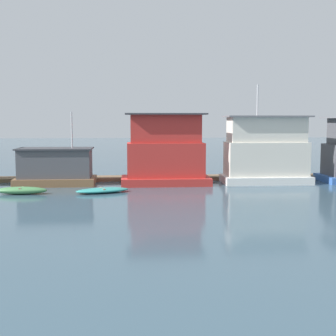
{
  "coord_description": "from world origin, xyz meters",
  "views": [
    {
      "loc": [
        -2.88,
        -38.06,
        5.22
      ],
      "look_at": [
        0.0,
        -1.0,
        1.4
      ],
      "focal_mm": 50.0,
      "sensor_mm": 36.0,
      "label": 1
    }
  ],
  "objects_px": {
    "dinghy_green": "(21,190)",
    "mooring_post_far_left": "(190,173)",
    "dinghy_teal": "(102,190)",
    "houseboat_brown": "(56,167)",
    "houseboat_white": "(266,152)",
    "houseboat_red": "(166,153)"
  },
  "relations": [
    {
      "from": "dinghy_teal",
      "to": "mooring_post_far_left",
      "type": "bearing_deg",
      "value": 40.0
    },
    {
      "from": "houseboat_brown",
      "to": "mooring_post_far_left",
      "type": "height_order",
      "value": "houseboat_brown"
    },
    {
      "from": "houseboat_white",
      "to": "mooring_post_far_left",
      "type": "distance_m",
      "value": 6.63
    },
    {
      "from": "dinghy_green",
      "to": "houseboat_red",
      "type": "bearing_deg",
      "value": 22.11
    },
    {
      "from": "houseboat_white",
      "to": "dinghy_teal",
      "type": "height_order",
      "value": "houseboat_white"
    },
    {
      "from": "dinghy_green",
      "to": "dinghy_teal",
      "type": "relative_size",
      "value": 0.89
    },
    {
      "from": "houseboat_brown",
      "to": "dinghy_green",
      "type": "bearing_deg",
      "value": -109.32
    },
    {
      "from": "houseboat_red",
      "to": "mooring_post_far_left",
      "type": "relative_size",
      "value": 4.84
    },
    {
      "from": "houseboat_red",
      "to": "dinghy_teal",
      "type": "height_order",
      "value": "houseboat_red"
    },
    {
      "from": "dinghy_green",
      "to": "mooring_post_far_left",
      "type": "xyz_separation_m",
      "value": [
        12.75,
        6.12,
        0.47
      ]
    },
    {
      "from": "dinghy_teal",
      "to": "mooring_post_far_left",
      "type": "xyz_separation_m",
      "value": [
        7.07,
        5.93,
        0.56
      ]
    },
    {
      "from": "houseboat_white",
      "to": "houseboat_brown",
      "type": "bearing_deg",
      "value": 178.98
    },
    {
      "from": "mooring_post_far_left",
      "to": "dinghy_green",
      "type": "bearing_deg",
      "value": -154.38
    },
    {
      "from": "houseboat_red",
      "to": "houseboat_white",
      "type": "bearing_deg",
      "value": 1.11
    },
    {
      "from": "houseboat_white",
      "to": "dinghy_green",
      "type": "xyz_separation_m",
      "value": [
        -18.9,
        -4.45,
        -2.33
      ]
    },
    {
      "from": "dinghy_green",
      "to": "dinghy_teal",
      "type": "xyz_separation_m",
      "value": [
        5.68,
        0.18,
        -0.09
      ]
    },
    {
      "from": "houseboat_red",
      "to": "dinghy_green",
      "type": "height_order",
      "value": "houseboat_red"
    },
    {
      "from": "mooring_post_far_left",
      "to": "houseboat_red",
      "type": "bearing_deg",
      "value": -140.29
    },
    {
      "from": "houseboat_brown",
      "to": "dinghy_teal",
      "type": "height_order",
      "value": "houseboat_brown"
    },
    {
      "from": "houseboat_red",
      "to": "dinghy_green",
      "type": "relative_size",
      "value": 1.94
    },
    {
      "from": "mooring_post_far_left",
      "to": "houseboat_white",
      "type": "bearing_deg",
      "value": -15.18
    },
    {
      "from": "houseboat_brown",
      "to": "houseboat_white",
      "type": "height_order",
      "value": "houseboat_white"
    }
  ]
}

